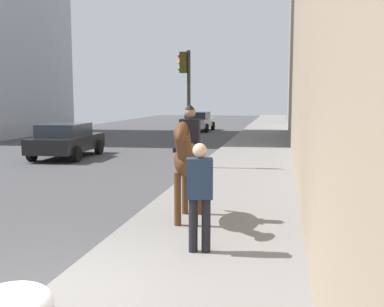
# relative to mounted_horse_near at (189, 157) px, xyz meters

# --- Properties ---
(mounted_horse_near) EXTENTS (2.15, 0.64, 2.26)m
(mounted_horse_near) POSITION_rel_mounted_horse_near_xyz_m (0.00, 0.00, 0.00)
(mounted_horse_near) COLOR #4C2B16
(mounted_horse_near) RESTS_ON sidewalk_slab
(pedestrian_greeting) EXTENTS (0.33, 0.44, 1.70)m
(pedestrian_greeting) POSITION_rel_mounted_horse_near_xyz_m (-1.78, -0.53, -0.27)
(pedestrian_greeting) COLOR black
(pedestrian_greeting) RESTS_ON sidewalk_slab
(car_near_lane) EXTENTS (4.30, 2.07, 1.44)m
(car_near_lane) POSITION_rel_mounted_horse_near_xyz_m (25.70, 4.48, -0.62)
(car_near_lane) COLOR #B7BABF
(car_near_lane) RESTS_ON ground
(car_mid_lane) EXTENTS (4.23, 2.19, 1.44)m
(car_mid_lane) POSITION_rel_mounted_horse_near_xyz_m (9.24, 7.07, -0.61)
(car_mid_lane) COLOR black
(car_mid_lane) RESTS_ON ground
(traffic_light_near_curb) EXTENTS (0.20, 0.44, 4.08)m
(traffic_light_near_curb) POSITION_rel_mounted_horse_near_xyz_m (6.88, 1.48, 1.35)
(traffic_light_near_curb) COLOR black
(traffic_light_near_curb) RESTS_ON ground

